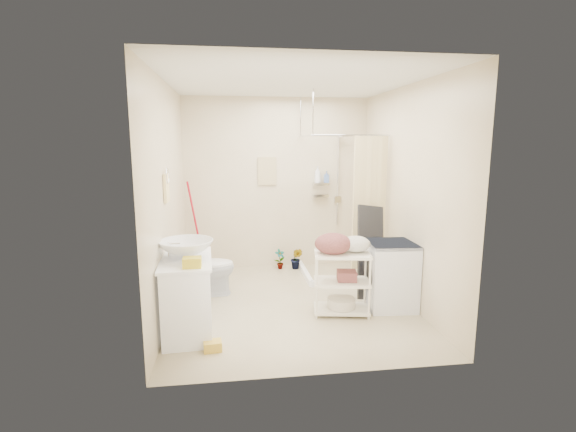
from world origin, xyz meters
The scene contains 23 objects.
floor centered at (0.00, 0.00, 0.00)m, with size 3.20×3.20×0.00m, color #C2B691.
ceiling centered at (0.00, 0.00, 2.60)m, with size 2.80×3.20×0.04m, color silver.
wall_back centered at (0.00, 1.60, 1.30)m, with size 2.80×0.04×2.60m, color beige.
wall_front centered at (0.00, -1.60, 1.30)m, with size 2.80×0.04×2.60m, color beige.
wall_left centered at (-1.40, 0.00, 1.30)m, with size 0.04×3.20×2.60m, color beige.
wall_right centered at (1.40, 0.00, 1.30)m, with size 0.04×3.20×2.60m, color beige.
vanity centered at (-1.16, -0.63, 0.39)m, with size 0.50×0.89×0.79m, color white.
sink centered at (-1.15, -0.62, 0.88)m, with size 0.54×0.54×0.19m, color silver.
counter_basket centered at (-1.07, -0.94, 0.83)m, with size 0.17×0.13×0.09m, color gold.
floor_basket centered at (-0.90, -1.06, 0.07)m, with size 0.24×0.19×0.13m, color gold.
toilet centered at (-1.04, 0.44, 0.36)m, with size 0.41×0.71×0.73m, color silver.
mop centered at (-1.28, 1.48, 0.68)m, with size 0.13×0.13×1.37m, color #B20C1E, non-canonical shape.
potted_plant_a centered at (0.02, 1.41, 0.16)m, with size 0.16×0.11×0.31m, color brown.
potted_plant_b centered at (0.28, 1.38, 0.17)m, with size 0.18×0.15×0.33m, color brown.
hanging_towel centered at (-0.15, 1.58, 1.50)m, with size 0.28×0.03×0.42m, color #CBBD8C.
towel_ring centered at (-1.38, -0.20, 1.47)m, with size 0.04×0.22×0.34m, color #FFE393, non-canonical shape.
tp_holder centered at (-1.36, 0.05, 0.72)m, with size 0.08×0.12×0.14m, color silver, non-canonical shape.
shower centered at (0.85, 1.05, 1.05)m, with size 1.10×1.10×2.10m, color white, non-canonical shape.
shampoo_bottle_a centered at (0.62, 1.51, 1.44)m, with size 0.10×0.10×0.25m, color white.
shampoo_bottle_b centered at (0.76, 1.51, 1.41)m, with size 0.08×0.08×0.18m, color #4966A3.
washing_machine centered at (1.14, -0.25, 0.39)m, with size 0.53×0.55×0.78m, color silver.
laundry_rack centered at (0.52, -0.37, 0.43)m, with size 0.62×0.36×0.85m, color white, non-canonical shape.
ironing_board centered at (0.98, 0.03, 0.60)m, with size 0.34×0.10×1.20m, color black, non-canonical shape.
Camera 1 is at (-0.68, -4.76, 1.93)m, focal length 26.00 mm.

